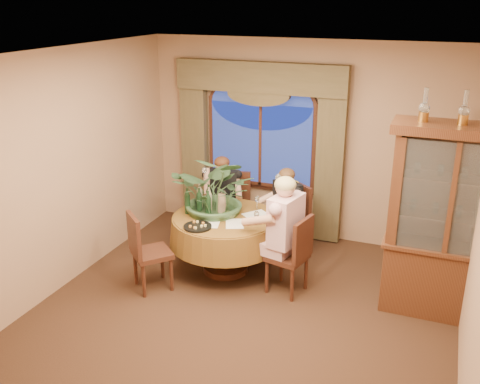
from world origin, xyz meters
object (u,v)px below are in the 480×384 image
at_px(chair_right, 287,254).
at_px(person_back, 222,198).
at_px(oil_lamp_left, 425,105).
at_px(wine_bottle_3, 209,200).
at_px(wine_bottle_4, 209,197).
at_px(person_pink, 285,235).
at_px(dining_table, 225,244).
at_px(wine_bottle_5, 200,196).
at_px(stoneware_vase, 221,204).
at_px(person_scarf, 287,212).
at_px(chair_back, 234,209).
at_px(wine_bottle_0, 187,201).
at_px(wine_bottle_2, 199,201).
at_px(chair_front_left, 152,251).
at_px(wine_bottle_1, 208,204).
at_px(chair_back_right, 288,221).
at_px(oil_lamp_center, 465,107).
at_px(china_cabinet, 448,224).
at_px(olive_bowl, 229,216).
at_px(centerpiece_plant, 218,161).

xyz_separation_m(chair_right, person_back, (-1.28, 1.06, 0.15)).
height_order(oil_lamp_left, wine_bottle_3, oil_lamp_left).
xyz_separation_m(person_back, wine_bottle_4, (0.11, -0.70, 0.29)).
height_order(chair_right, wine_bottle_3, wine_bottle_3).
bearing_deg(wine_bottle_4, person_back, 99.35).
xyz_separation_m(chair_right, person_pink, (-0.03, 0.00, 0.24)).
height_order(dining_table, wine_bottle_5, wine_bottle_5).
bearing_deg(wine_bottle_5, stoneware_vase, -6.99).
relative_size(person_pink, person_scarf, 1.16).
relative_size(chair_back, wine_bottle_0, 2.91).
relative_size(wine_bottle_0, wine_bottle_5, 1.00).
height_order(stoneware_vase, wine_bottle_4, wine_bottle_4).
bearing_deg(wine_bottle_5, oil_lamp_left, -3.35).
bearing_deg(wine_bottle_2, wine_bottle_0, -153.83).
bearing_deg(stoneware_vase, wine_bottle_4, 161.16).
height_order(chair_right, wine_bottle_2, wine_bottle_2).
bearing_deg(dining_table, wine_bottle_0, -170.83).
bearing_deg(chair_front_left, person_scarf, 91.72).
bearing_deg(wine_bottle_1, person_pink, -7.18).
height_order(person_back, wine_bottle_4, person_back).
relative_size(chair_front_left, person_scarf, 0.78).
relative_size(dining_table, wine_bottle_4, 4.25).
xyz_separation_m(person_pink, wine_bottle_4, (-1.14, 0.36, 0.20)).
bearing_deg(person_back, chair_back_right, 148.60).
bearing_deg(oil_lamp_center, china_cabinet, 0.00).
relative_size(stoneware_vase, wine_bottle_1, 0.76).
distance_m(wine_bottle_1, wine_bottle_5, 0.29).
distance_m(dining_table, olive_bowl, 0.41).
bearing_deg(person_scarf, chair_front_left, 88.24).
xyz_separation_m(dining_table, person_back, (-0.41, 0.86, 0.25)).
bearing_deg(person_back, oil_lamp_center, 138.07).
distance_m(chair_front_left, wine_bottle_1, 0.90).
relative_size(oil_lamp_left, centerpiece_plant, 0.28).
bearing_deg(person_pink, olive_bowl, 90.29).
bearing_deg(wine_bottle_4, dining_table, -28.71).
bearing_deg(wine_bottle_5, wine_bottle_2, -66.77).
relative_size(chair_right, person_back, 0.77).
bearing_deg(chair_back, wine_bottle_2, 68.57).
bearing_deg(wine_bottle_5, centerpiece_plant, -5.99).
relative_size(chair_right, wine_bottle_0, 2.91).
bearing_deg(olive_bowl, china_cabinet, -0.11).
distance_m(stoneware_vase, centerpiece_plant, 0.55).
xyz_separation_m(person_back, centerpiece_plant, (0.27, -0.76, 0.79)).
bearing_deg(person_scarf, olive_bowl, 93.63).
bearing_deg(chair_front_left, wine_bottle_4, 110.28).
distance_m(chair_back, centerpiece_plant, 1.24).
bearing_deg(wine_bottle_4, chair_front_left, -111.91).
height_order(olive_bowl, wine_bottle_3, wine_bottle_3).
bearing_deg(wine_bottle_3, olive_bowl, -14.65).
bearing_deg(person_back, centerpiece_plant, 84.50).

